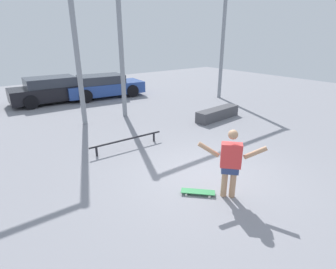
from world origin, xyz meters
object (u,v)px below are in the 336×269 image
skateboard (198,192)px  grind_box (218,114)px  parked_car_blue (104,86)px  parked_car_black (54,90)px  grind_rail (127,140)px  skateboarder (231,161)px

skateboard → grind_box: 6.03m
grind_box → parked_car_blue: (-2.11, 7.05, 0.41)m
skateboard → parked_car_blue: parked_car_blue is taller
parked_car_black → parked_car_blue: 2.72m
grind_rail → skateboard: bearing=-89.6°
skateboarder → parked_car_blue: skateboarder is taller
grind_box → parked_car_blue: parked_car_blue is taller
grind_box → parked_car_blue: bearing=106.6°
skateboarder → grind_box: (4.21, 4.23, -0.65)m
grind_box → grind_rail: grind_box is taller
skateboard → parked_car_blue: (2.59, 10.82, 0.58)m
grind_box → skateboarder: bearing=-134.9°
skateboarder → parked_car_blue: bearing=126.4°
grind_box → parked_car_black: (-4.80, 7.49, 0.44)m
skateboarder → grind_box: bearing=92.1°
skateboard → grind_box: bearing=84.1°
grind_rail → parked_car_black: bearing=90.5°
skateboarder → parked_car_blue: (2.11, 11.28, -0.24)m
parked_car_blue → parked_car_black: bearing=176.4°
skateboarder → grind_rail: bearing=144.7°
skateboarder → parked_car_black: 11.74m
parked_car_black → parked_car_blue: parked_car_black is taller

